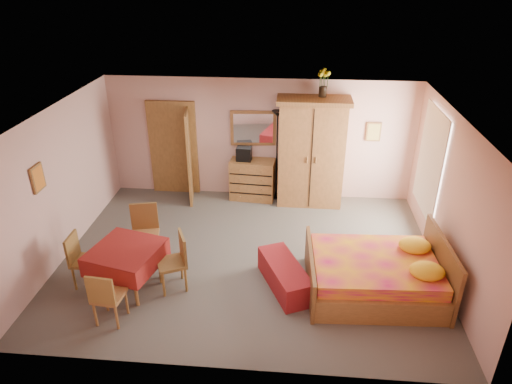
# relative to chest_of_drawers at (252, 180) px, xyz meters

# --- Properties ---
(floor) EXTENTS (6.50, 6.50, 0.00)m
(floor) POSITION_rel_chest_of_drawers_xyz_m (0.15, -2.27, -0.45)
(floor) COLOR #625E56
(floor) RESTS_ON ground
(ceiling) EXTENTS (6.50, 6.50, 0.00)m
(ceiling) POSITION_rel_chest_of_drawers_xyz_m (0.15, -2.27, 2.15)
(ceiling) COLOR brown
(ceiling) RESTS_ON wall_back
(wall_back) EXTENTS (6.50, 0.10, 2.60)m
(wall_back) POSITION_rel_chest_of_drawers_xyz_m (0.15, 0.23, 0.85)
(wall_back) COLOR #D1A198
(wall_back) RESTS_ON floor
(wall_front) EXTENTS (6.50, 0.10, 2.60)m
(wall_front) POSITION_rel_chest_of_drawers_xyz_m (0.15, -4.77, 0.85)
(wall_front) COLOR #D1A198
(wall_front) RESTS_ON floor
(wall_left) EXTENTS (0.10, 5.00, 2.60)m
(wall_left) POSITION_rel_chest_of_drawers_xyz_m (-3.10, -2.27, 0.85)
(wall_left) COLOR #D1A198
(wall_left) RESTS_ON floor
(wall_right) EXTENTS (0.10, 5.00, 2.60)m
(wall_right) POSITION_rel_chest_of_drawers_xyz_m (3.40, -2.27, 0.85)
(wall_right) COLOR #D1A198
(wall_right) RESTS_ON floor
(doorway) EXTENTS (1.06, 0.12, 2.15)m
(doorway) POSITION_rel_chest_of_drawers_xyz_m (-1.75, 0.20, 0.58)
(doorway) COLOR #9E6B35
(doorway) RESTS_ON floor
(window) EXTENTS (0.08, 1.40, 1.95)m
(window) POSITION_rel_chest_of_drawers_xyz_m (3.36, -1.07, 1.00)
(window) COLOR white
(window) RESTS_ON wall_right
(picture_left) EXTENTS (0.04, 0.32, 0.42)m
(picture_left) POSITION_rel_chest_of_drawers_xyz_m (-3.07, -2.87, 1.25)
(picture_left) COLOR orange
(picture_left) RESTS_ON wall_left
(picture_back) EXTENTS (0.30, 0.04, 0.40)m
(picture_back) POSITION_rel_chest_of_drawers_xyz_m (2.50, 0.20, 1.10)
(picture_back) COLOR #D8BF59
(picture_back) RESTS_ON wall_back
(chest_of_drawers) EXTENTS (0.98, 0.55, 0.90)m
(chest_of_drawers) POSITION_rel_chest_of_drawers_xyz_m (0.00, 0.00, 0.00)
(chest_of_drawers) COLOR #A16A36
(chest_of_drawers) RESTS_ON floor
(wall_mirror) EXTENTS (0.97, 0.12, 0.76)m
(wall_mirror) POSITION_rel_chest_of_drawers_xyz_m (-0.00, 0.21, 1.10)
(wall_mirror) COLOR white
(wall_mirror) RESTS_ON wall_back
(stereo) EXTENTS (0.33, 0.25, 0.30)m
(stereo) POSITION_rel_chest_of_drawers_xyz_m (-0.18, 0.00, 0.60)
(stereo) COLOR black
(stereo) RESTS_ON chest_of_drawers
(floor_lamp) EXTENTS (0.32, 0.32, 1.98)m
(floor_lamp) POSITION_rel_chest_of_drawers_xyz_m (0.51, 0.09, 0.54)
(floor_lamp) COLOR black
(floor_lamp) RESTS_ON floor
(wardrobe) EXTENTS (1.48, 0.77, 2.31)m
(wardrobe) POSITION_rel_chest_of_drawers_xyz_m (1.24, -0.06, 0.70)
(wardrobe) COLOR #AA6D39
(wardrobe) RESTS_ON floor
(sunflower_vase) EXTENTS (0.23, 0.23, 0.56)m
(sunflower_vase) POSITION_rel_chest_of_drawers_xyz_m (1.39, 0.03, 2.14)
(sunflower_vase) COLOR yellow
(sunflower_vase) RESTS_ON wardrobe
(bed) EXTENTS (2.16, 1.74, 0.97)m
(bed) POSITION_rel_chest_of_drawers_xyz_m (2.20, -3.01, 0.04)
(bed) COLOR #CC1355
(bed) RESTS_ON floor
(bench) EXTENTS (0.94, 1.34, 0.42)m
(bench) POSITION_rel_chest_of_drawers_xyz_m (0.80, -3.03, -0.24)
(bench) COLOR maroon
(bench) RESTS_ON floor
(dining_table) EXTENTS (1.21, 1.21, 0.73)m
(dining_table) POSITION_rel_chest_of_drawers_xyz_m (-1.68, -3.24, -0.08)
(dining_table) COLOR maroon
(dining_table) RESTS_ON floor
(chair_south) EXTENTS (0.44, 0.44, 0.89)m
(chair_south) POSITION_rel_chest_of_drawers_xyz_m (-1.68, -4.02, -0.00)
(chair_south) COLOR #AB6F3A
(chair_south) RESTS_ON floor
(chair_north) EXTENTS (0.55, 0.55, 1.02)m
(chair_north) POSITION_rel_chest_of_drawers_xyz_m (-1.61, -2.51, 0.06)
(chair_north) COLOR #A96E39
(chair_north) RESTS_ON floor
(chair_west) EXTENTS (0.42, 0.42, 0.91)m
(chair_west) POSITION_rel_chest_of_drawers_xyz_m (-2.35, -3.23, 0.01)
(chair_west) COLOR olive
(chair_west) RESTS_ON floor
(chair_east) EXTENTS (0.57, 0.57, 0.95)m
(chair_east) POSITION_rel_chest_of_drawers_xyz_m (-0.97, -3.20, 0.03)
(chair_east) COLOR olive
(chair_east) RESTS_ON floor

